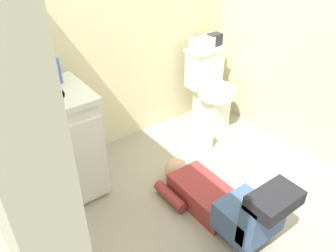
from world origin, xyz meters
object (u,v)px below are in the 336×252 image
(vanity_cabinet, at_px, (54,147))
(tissue_box, at_px, (202,44))
(toilet, at_px, (210,89))
(soap_dispenser, at_px, (2,88))
(bottle_blue, at_px, (58,71))
(faucet, at_px, (32,81))
(bottle_green, at_px, (16,80))
(bottle_amber, at_px, (36,77))
(person_plumber, at_px, (223,201))
(bottle_pink, at_px, (52,78))
(bottle_white, at_px, (25,80))
(paper_towel_roll, at_px, (207,138))
(toiletry_bag, at_px, (215,40))

(vanity_cabinet, xyz_separation_m, tissue_box, (1.51, 0.16, 0.38))
(toilet, relative_size, soap_dispenser, 4.52)
(bottle_blue, bearing_deg, tissue_box, 1.80)
(soap_dispenser, bearing_deg, faucet, 6.01)
(bottle_green, bearing_deg, bottle_amber, -13.05)
(person_plumber, height_order, tissue_box, tissue_box)
(bottle_pink, bearing_deg, bottle_white, 152.70)
(soap_dispenser, relative_size, paper_towel_roll, 0.82)
(vanity_cabinet, distance_m, bottle_green, 0.52)
(tissue_box, relative_size, soap_dispenser, 1.33)
(soap_dispenser, bearing_deg, vanity_cabinet, -33.10)
(person_plumber, bearing_deg, toiletry_bag, 50.88)
(toilet, distance_m, paper_towel_roll, 0.51)
(tissue_box, height_order, soap_dispenser, soap_dispenser)
(toilet, bearing_deg, bottle_white, 177.31)
(toilet, relative_size, bottle_green, 4.72)
(person_plumber, height_order, bottle_pink, bottle_pink)
(tissue_box, bearing_deg, paper_towel_roll, -121.88)
(toilet, distance_m, bottle_green, 1.74)
(toiletry_bag, xyz_separation_m, bottle_blue, (-1.49, -0.04, 0.10))
(person_plumber, bearing_deg, soap_dispenser, 132.40)
(faucet, height_order, bottle_green, bottle_green)
(person_plumber, bearing_deg, bottle_amber, 125.01)
(faucet, xyz_separation_m, bottle_blue, (0.17, -0.03, 0.04))
(tissue_box, distance_m, paper_towel_roll, 0.85)
(tissue_box, distance_m, bottle_blue, 1.35)
(person_plumber, height_order, bottle_amber, bottle_amber)
(toilet, xyz_separation_m, bottle_green, (-1.65, 0.09, 0.53))
(bottle_green, distance_m, paper_towel_roll, 1.62)
(faucet, xyz_separation_m, tissue_box, (1.51, 0.02, -0.07))
(soap_dispenser, distance_m, paper_towel_roll, 1.69)
(bottle_pink, bearing_deg, bottle_blue, 39.29)
(toilet, xyz_separation_m, vanity_cabinet, (-1.55, -0.07, 0.05))
(vanity_cabinet, distance_m, bottle_blue, 0.53)
(faucet, relative_size, bottle_pink, 0.69)
(soap_dispenser, xyz_separation_m, bottle_blue, (0.36, -0.01, 0.02))
(vanity_cabinet, distance_m, soap_dispenser, 0.52)
(vanity_cabinet, height_order, bottle_blue, bottle_blue)
(person_plumber, relative_size, bottle_pink, 7.37)
(toiletry_bag, bearing_deg, bottle_pink, -176.55)
(toilet, distance_m, faucet, 1.64)
(vanity_cabinet, bearing_deg, bottle_green, 120.54)
(vanity_cabinet, distance_m, tissue_box, 1.56)
(bottle_green, bearing_deg, toiletry_bag, -0.02)
(tissue_box, bearing_deg, bottle_pink, -176.18)
(vanity_cabinet, distance_m, person_plumber, 1.23)
(vanity_cabinet, height_order, tissue_box, tissue_box)
(soap_dispenser, bearing_deg, person_plumber, -47.60)
(toiletry_bag, relative_size, bottle_amber, 0.84)
(bottle_pink, bearing_deg, faucet, 144.75)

